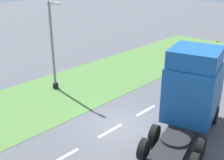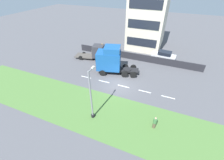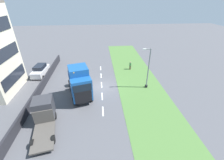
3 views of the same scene
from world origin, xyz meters
name	(u,v)px [view 3 (image 3 of 3)]	position (x,y,z in m)	size (l,w,h in m)	color
ground_plane	(102,87)	(0.00, 0.00, 0.00)	(120.00, 120.00, 0.00)	#515156
grass_verge	(139,85)	(-6.00, 0.00, 0.01)	(7.00, 44.00, 0.01)	#4C7538
lane_markings	(102,85)	(0.00, -0.70, 0.00)	(0.16, 14.60, 0.00)	white
boundary_wall	(42,86)	(9.00, 0.00, 0.65)	(0.25, 24.00, 1.29)	#232328
lorry_cab	(80,84)	(2.90, 2.63, 2.32)	(4.16, 7.13, 4.75)	black
flatbed_truck	(44,112)	(6.37, 7.05, 1.50)	(3.06, 5.98, 2.86)	#333338
parked_car	(40,70)	(10.74, -5.08, 0.93)	(2.17, 4.46, 1.90)	silver
lamp_post	(148,71)	(-6.86, 0.68, 2.79)	(1.32, 0.40, 6.25)	black
pedestrian	(130,66)	(-5.72, -6.11, 0.76)	(0.39, 0.39, 1.57)	brown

